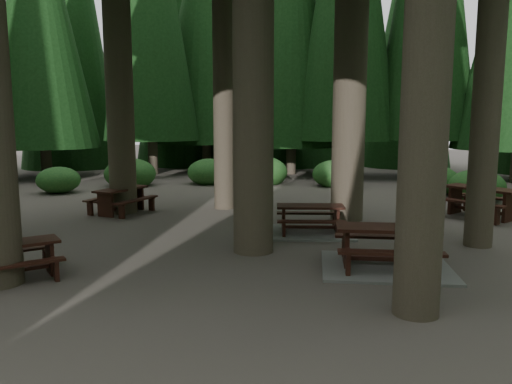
% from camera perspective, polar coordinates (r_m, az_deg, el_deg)
% --- Properties ---
extents(ground, '(80.00, 80.00, 0.00)m').
position_cam_1_polar(ground, '(10.78, -4.72, -6.74)').
color(ground, '#4C463D').
rests_on(ground, ground).
extents(picnic_table_a, '(2.66, 2.31, 0.81)m').
position_cam_1_polar(picnic_table_a, '(9.78, 14.66, -6.87)').
color(picnic_table_a, gray).
rests_on(picnic_table_a, ground).
extents(picnic_table_b, '(1.67, 1.95, 0.76)m').
position_cam_1_polar(picnic_table_b, '(15.48, -15.14, -0.50)').
color(picnic_table_b, black).
rests_on(picnic_table_b, ground).
extents(picnic_table_c, '(2.42, 2.15, 0.71)m').
position_cam_1_polar(picnic_table_c, '(12.38, 6.19, -3.69)').
color(picnic_table_c, gray).
rests_on(picnic_table_c, ground).
extents(picnic_table_d, '(2.58, 2.50, 0.87)m').
position_cam_1_polar(picnic_table_d, '(15.65, 24.35, -0.58)').
color(picnic_table_d, black).
rests_on(picnic_table_d, ground).
extents(picnic_table_e, '(1.95, 1.98, 0.67)m').
position_cam_1_polar(picnic_table_e, '(9.78, -26.09, -6.47)').
color(picnic_table_e, black).
rests_on(picnic_table_e, ground).
extents(shrub_ring, '(23.86, 24.64, 1.49)m').
position_cam_1_polar(shrub_ring, '(11.17, -0.02, -4.06)').
color(shrub_ring, '#1F5B23').
rests_on(shrub_ring, ground).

